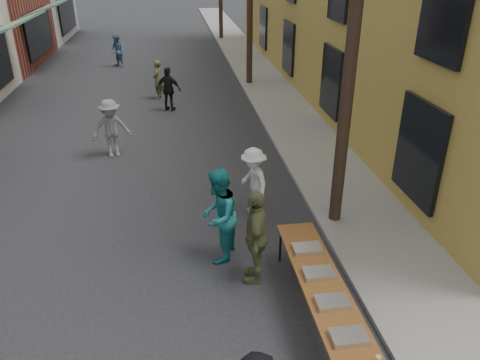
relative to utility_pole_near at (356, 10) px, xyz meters
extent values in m
plane|color=#28282B|center=(-4.30, -3.00, -4.50)|extent=(120.00, 120.00, 0.00)
cube|color=gray|center=(0.70, 12.00, -4.45)|extent=(2.20, 60.00, 0.10)
cylinder|color=#2D2116|center=(0.00, 0.00, 0.00)|extent=(0.26, 0.26, 9.00)
cube|color=brown|center=(-1.24, -3.14, -3.77)|extent=(0.70, 4.00, 0.04)
cylinder|color=black|center=(-1.53, -1.26, -4.14)|extent=(0.04, 0.04, 0.71)
cylinder|color=black|center=(-0.95, -1.26, -4.14)|extent=(0.04, 0.04, 0.71)
cube|color=#B2B2B7|center=(-1.24, -4.14, -3.71)|extent=(0.50, 0.33, 0.08)
cube|color=tan|center=(-1.24, -3.44, -3.71)|extent=(0.50, 0.33, 0.08)
cube|color=#B2B2B7|center=(-1.24, -2.74, -3.71)|extent=(0.50, 0.33, 0.08)
cube|color=tan|center=(-1.24, -2.04, -3.71)|extent=(0.50, 0.33, 0.08)
imported|color=teal|center=(-2.69, -0.99, -3.55)|extent=(1.00, 1.12, 1.90)
imported|color=white|center=(-1.73, 0.65, -3.70)|extent=(0.85, 1.16, 1.61)
imported|color=#63673B|center=(-2.09, -1.72, -3.59)|extent=(0.66, 1.14, 1.82)
imported|color=gray|center=(-5.25, 4.55, -3.65)|extent=(1.23, 0.90, 1.71)
imported|color=black|center=(-3.57, 8.70, -3.69)|extent=(1.03, 0.75, 1.63)
imported|color=brown|center=(-4.02, 10.34, -3.72)|extent=(0.49, 0.64, 1.56)
imported|color=#52719F|center=(-6.14, 16.46, -3.69)|extent=(0.98, 0.99, 1.62)
camera|label=1|loc=(-3.36, -8.61, 0.99)|focal=35.00mm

